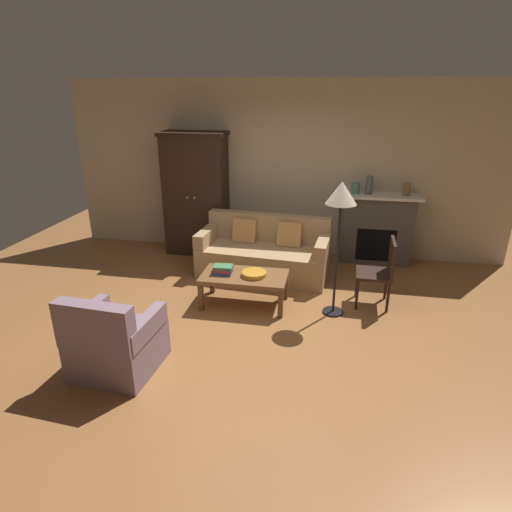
# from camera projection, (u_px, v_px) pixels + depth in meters

# --- Properties ---
(ground_plane) EXTENTS (9.60, 9.60, 0.00)m
(ground_plane) POSITION_uv_depth(u_px,v_px,m) (254.00, 322.00, 5.24)
(ground_plane) COLOR #9E6638
(back_wall) EXTENTS (7.20, 0.10, 2.80)m
(back_wall) POSITION_uv_depth(u_px,v_px,m) (283.00, 170.00, 7.05)
(back_wall) COLOR beige
(back_wall) RESTS_ON ground
(fireplace) EXTENTS (1.26, 0.48, 1.12)m
(fireplace) POSITION_uv_depth(u_px,v_px,m) (376.00, 228.00, 6.86)
(fireplace) COLOR #4C4947
(fireplace) RESTS_ON ground
(armoire) EXTENTS (1.06, 0.57, 2.01)m
(armoire) POSITION_uv_depth(u_px,v_px,m) (196.00, 194.00, 7.14)
(armoire) COLOR black
(armoire) RESTS_ON ground
(couch) EXTENTS (1.98, 1.00, 0.86)m
(couch) POSITION_uv_depth(u_px,v_px,m) (264.00, 254.00, 6.50)
(couch) COLOR tan
(couch) RESTS_ON ground
(coffee_table) EXTENTS (1.10, 0.60, 0.42)m
(coffee_table) POSITION_uv_depth(u_px,v_px,m) (244.00, 279.00, 5.55)
(coffee_table) COLOR brown
(coffee_table) RESTS_ON ground
(fruit_bowl) EXTENTS (0.32, 0.32, 0.06)m
(fruit_bowl) POSITION_uv_depth(u_px,v_px,m) (254.00, 274.00, 5.49)
(fruit_bowl) COLOR orange
(fruit_bowl) RESTS_ON coffee_table
(book_stack) EXTENTS (0.27, 0.19, 0.11)m
(book_stack) POSITION_uv_depth(u_px,v_px,m) (223.00, 270.00, 5.55)
(book_stack) COLOR #38569E
(book_stack) RESTS_ON coffee_table
(mantel_vase_jade) EXTENTS (0.13, 0.13, 0.17)m
(mantel_vase_jade) POSITION_uv_depth(u_px,v_px,m) (355.00, 188.00, 6.68)
(mantel_vase_jade) COLOR slate
(mantel_vase_jade) RESTS_ON fireplace
(mantel_vase_slate) EXTENTS (0.11, 0.11, 0.28)m
(mantel_vase_slate) POSITION_uv_depth(u_px,v_px,m) (369.00, 185.00, 6.62)
(mantel_vase_slate) COLOR #565B66
(mantel_vase_slate) RESTS_ON fireplace
(mantel_vase_bronze) EXTENTS (0.11, 0.11, 0.19)m
(mantel_vase_bronze) POSITION_uv_depth(u_px,v_px,m) (407.00, 189.00, 6.54)
(mantel_vase_bronze) COLOR olive
(mantel_vase_bronze) RESTS_ON fireplace
(armchair_near_left) EXTENTS (0.83, 0.82, 0.88)m
(armchair_near_left) POSITION_uv_depth(u_px,v_px,m) (115.00, 343.00, 4.25)
(armchair_near_left) COLOR gray
(armchair_near_left) RESTS_ON ground
(side_chair_wooden) EXTENTS (0.45, 0.45, 0.90)m
(side_chair_wooden) POSITION_uv_depth(u_px,v_px,m) (381.00, 269.00, 5.48)
(side_chair_wooden) COLOR black
(side_chair_wooden) RESTS_ON ground
(floor_lamp) EXTENTS (0.36, 0.36, 1.68)m
(floor_lamp) POSITION_uv_depth(u_px,v_px,m) (341.00, 201.00, 4.93)
(floor_lamp) COLOR black
(floor_lamp) RESTS_ON ground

